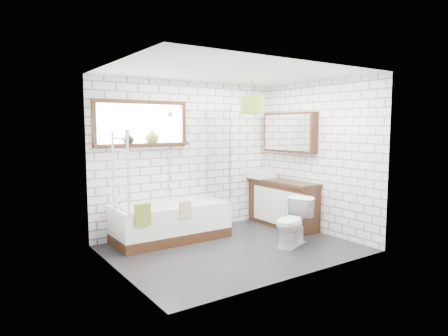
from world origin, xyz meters
TOP-DOWN VIEW (x-y plane):
  - floor at (0.00, 0.00)m, footprint 3.40×2.60m
  - ceiling at (0.00, 0.00)m, footprint 3.40×2.60m
  - wall_back at (0.00, 1.30)m, footprint 3.40×0.01m
  - wall_front at (0.00, -1.30)m, footprint 3.40×0.01m
  - wall_left at (-1.70, 0.00)m, footprint 0.01×2.60m
  - wall_right at (1.70, 0.00)m, footprint 0.01×2.60m
  - window at (-0.85, 1.26)m, footprint 1.52×0.16m
  - towel_radiator at (-1.66, 0.00)m, footprint 0.06×0.52m
  - mirror_cabinet at (1.62, 0.60)m, footprint 0.16×1.20m
  - shower_riser at (-0.40, 1.26)m, footprint 0.02×0.02m
  - bathtub at (-0.55, 0.91)m, footprint 1.76×0.78m
  - shower_screen at (0.31, 0.91)m, footprint 0.02×0.72m
  - towel_green at (-1.18, 0.52)m, footprint 0.23×0.06m
  - towel_beige at (-0.51, 0.52)m, footprint 0.19×0.05m
  - vanity at (1.47, 0.58)m, footprint 0.46×1.41m
  - basin at (1.41, 1.08)m, footprint 0.44×0.38m
  - tap at (1.57, 1.08)m, footprint 0.04×0.04m
  - toilet at (0.80, -0.37)m, footprint 0.61×0.79m
  - vase_olive at (-0.70, 1.23)m, footprint 0.28×0.28m
  - vase_dark at (-1.08, 1.23)m, footprint 0.21×0.21m
  - bottle at (-1.10, 1.23)m, footprint 0.07×0.07m
  - pendant at (0.72, 0.50)m, footprint 0.38×0.38m

SIDE VIEW (x-z plane):
  - floor at x=0.00m, z-range -0.01..0.00m
  - bathtub at x=-0.55m, z-range 0.00..0.57m
  - toilet at x=0.80m, z-range 0.00..0.71m
  - vanity at x=1.47m, z-range 0.00..0.81m
  - towel_green at x=-1.18m, z-range 0.39..0.70m
  - towel_beige at x=-0.51m, z-range 0.43..0.67m
  - basin at x=1.41m, z-range 0.81..0.94m
  - tap at x=1.57m, z-range 0.86..1.04m
  - towel_radiator at x=-1.66m, z-range 0.70..1.70m
  - wall_back at x=0.00m, z-range 0.00..2.50m
  - wall_front at x=0.00m, z-range 0.00..2.50m
  - wall_left at x=-1.70m, z-range 0.00..2.50m
  - wall_right at x=1.70m, z-range 0.00..2.50m
  - shower_screen at x=0.31m, z-range 0.57..2.07m
  - shower_riser at x=-0.40m, z-range 0.70..2.00m
  - vase_dark at x=-1.08m, z-range 1.48..1.65m
  - bottle at x=-1.10m, z-range 1.48..1.69m
  - vase_olive at x=-0.70m, z-range 1.48..1.70m
  - mirror_cabinet at x=1.62m, z-range 1.30..2.00m
  - window at x=-0.85m, z-range 1.46..2.14m
  - pendant at x=0.72m, z-range 1.96..2.24m
  - ceiling at x=0.00m, z-range 2.50..2.51m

